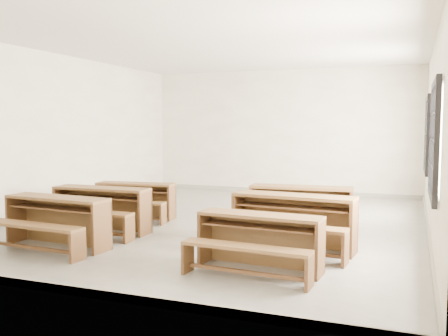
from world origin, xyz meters
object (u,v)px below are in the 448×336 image
at_px(desk_set_4, 292,218).
at_px(desk_set_5, 300,205).
at_px(desk_set_2, 135,198).
at_px(desk_set_1, 100,206).
at_px(desk_set_0, 55,218).
at_px(desk_set_3, 258,238).

xyz_separation_m(desk_set_4, desk_set_5, (-0.15, 1.25, -0.02)).
height_order(desk_set_2, desk_set_4, desk_set_4).
bearing_deg(desk_set_1, desk_set_2, 93.57).
height_order(desk_set_0, desk_set_1, desk_set_1).
bearing_deg(desk_set_0, desk_set_5, 40.75).
distance_m(desk_set_0, desk_set_4, 3.43).
xyz_separation_m(desk_set_0, desk_set_3, (3.10, -0.05, -0.03)).
bearing_deg(desk_set_4, desk_set_2, 163.58).
relative_size(desk_set_1, desk_set_5, 0.96).
height_order(desk_set_1, desk_set_5, desk_set_5).
distance_m(desk_set_0, desk_set_1, 1.10).
height_order(desk_set_3, desk_set_5, desk_set_5).
height_order(desk_set_0, desk_set_3, desk_set_0).
bearing_deg(desk_set_2, desk_set_4, -27.68).
distance_m(desk_set_2, desk_set_5, 3.20).
distance_m(desk_set_3, desk_set_5, 2.38).
bearing_deg(desk_set_2, desk_set_0, -94.17).
height_order(desk_set_4, desk_set_5, desk_set_4).
bearing_deg(desk_set_3, desk_set_5, 93.82).
bearing_deg(desk_set_1, desk_set_4, -1.57).
relative_size(desk_set_0, desk_set_2, 1.07).
relative_size(desk_set_0, desk_set_3, 1.06).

